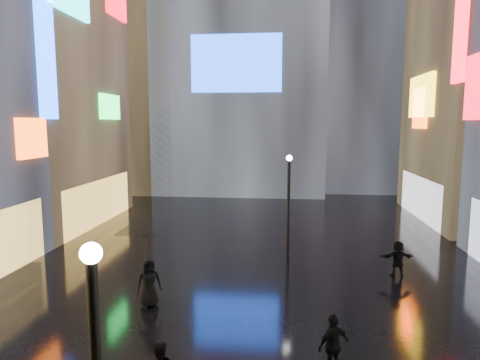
# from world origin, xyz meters

# --- Properties ---
(ground) EXTENTS (140.00, 140.00, 0.00)m
(ground) POSITION_xyz_m (0.00, 20.00, 0.00)
(ground) COLOR black
(ground) RESTS_ON ground
(building_left_far) EXTENTS (10.28, 12.00, 22.00)m
(building_left_far) POSITION_xyz_m (-15.98, 26.00, 10.98)
(building_left_far) COLOR black
(building_left_far) RESTS_ON ground
(tower_flank_right) EXTENTS (12.00, 12.00, 34.00)m
(tower_flank_right) POSITION_xyz_m (9.00, 46.00, 17.00)
(tower_flank_right) COLOR black
(tower_flank_right) RESTS_ON ground
(tower_flank_left) EXTENTS (10.00, 10.00, 26.00)m
(tower_flank_left) POSITION_xyz_m (-14.00, 42.00, 13.00)
(tower_flank_left) COLOR black
(tower_flank_left) RESTS_ON ground
(lamp_far) EXTENTS (0.30, 0.30, 5.20)m
(lamp_far) POSITION_xyz_m (1.61, 20.12, 2.94)
(lamp_far) COLOR black
(lamp_far) RESTS_ON ground
(pedestrian_3) EXTENTS (1.06, 0.92, 1.72)m
(pedestrian_3) POSITION_xyz_m (2.77, 9.70, 0.86)
(pedestrian_3) COLOR black
(pedestrian_3) RESTS_ON ground
(pedestrian_4) EXTENTS (1.07, 0.91, 1.85)m
(pedestrian_4) POSITION_xyz_m (-3.54, 13.43, 0.92)
(pedestrian_4) COLOR black
(pedestrian_4) RESTS_ON ground
(pedestrian_5) EXTENTS (1.55, 0.68, 1.61)m
(pedestrian_5) POSITION_xyz_m (6.46, 17.69, 0.81)
(pedestrian_5) COLOR black
(pedestrian_5) RESTS_ON ground
(umbrella_2) EXTENTS (1.07, 1.09, 0.95)m
(umbrella_2) POSITION_xyz_m (-3.54, 13.43, 2.32)
(umbrella_2) COLOR black
(umbrella_2) RESTS_ON pedestrian_4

